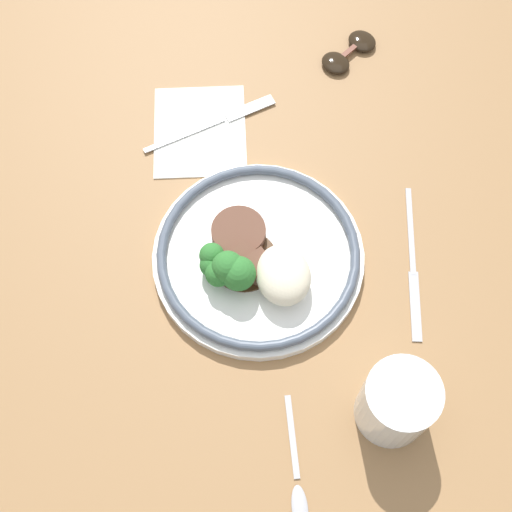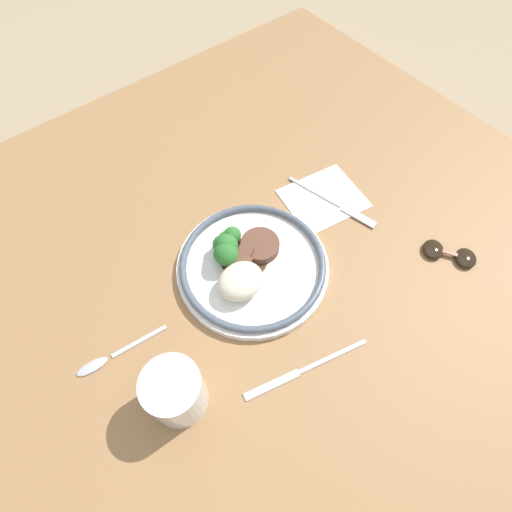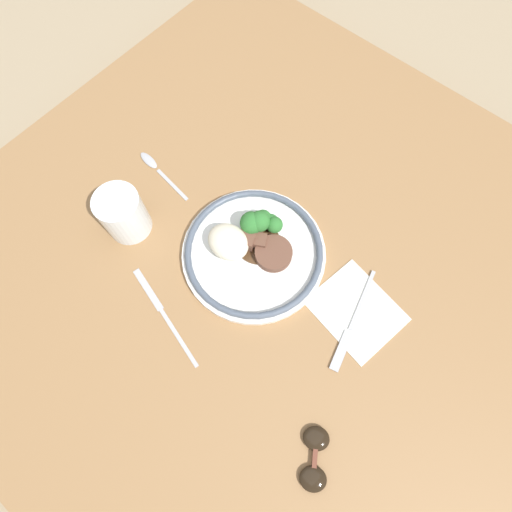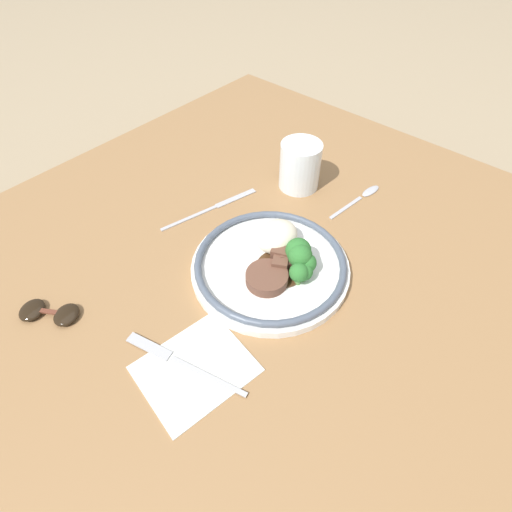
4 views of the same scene
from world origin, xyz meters
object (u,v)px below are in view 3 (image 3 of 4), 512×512
fork (350,329)px  sunglasses (315,458)px  knife (163,312)px  plate (253,248)px  spoon (154,166)px  juice_glass (124,215)px

fork → sunglasses: 0.21m
fork → knife: bearing=-68.7°
knife → sunglasses: 0.34m
plate → spoon: size_ratio=1.76×
knife → spoon: spoon is taller
plate → juice_glass: size_ratio=2.74×
plate → fork: (-0.22, 0.00, -0.02)m
plate → fork: 0.22m
plate → sunglasses: 0.36m
juice_glass → knife: 0.19m
plate → spoon: (0.27, -0.01, -0.02)m
knife → spoon: bearing=-27.3°
sunglasses → spoon: bearing=-52.7°
juice_glass → spoon: (0.06, -0.12, -0.04)m
fork → spoon: 0.49m
plate → fork: plate is taller
sunglasses → plate: bearing=-66.3°
juice_glass → sunglasses: 0.52m
fork → spoon: bearing=-105.5°
plate → fork: size_ratio=1.38×
juice_glass → knife: (-0.17, 0.08, -0.04)m
plate → sunglasses: bearing=146.0°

